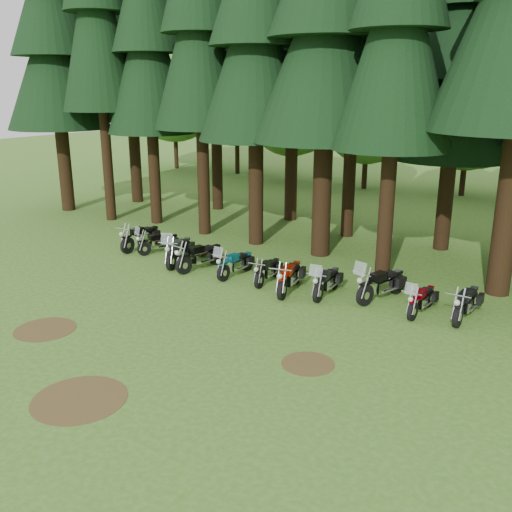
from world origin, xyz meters
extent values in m
plane|color=#396C1B|center=(0.00, 0.00, 0.00)|extent=(120.00, 120.00, 0.00)
cylinder|color=black|center=(-16.20, 9.28, 2.76)|extent=(0.73, 0.73, 5.51)
cone|color=black|center=(-16.20, 9.28, 8.04)|extent=(5.49, 5.49, 6.89)
cylinder|color=black|center=(-12.29, 8.98, 3.39)|extent=(0.52, 0.52, 6.77)
cone|color=black|center=(-12.29, 8.98, 9.88)|extent=(3.92, 3.92, 8.47)
cylinder|color=black|center=(-9.78, 9.82, 2.76)|extent=(0.58, 0.58, 5.53)
cone|color=black|center=(-9.78, 9.82, 8.06)|extent=(4.32, 4.32, 6.91)
cylinder|color=black|center=(-6.29, 9.51, 2.99)|extent=(0.58, 0.58, 5.99)
cone|color=black|center=(-6.29, 9.51, 8.73)|extent=(4.32, 4.32, 7.49)
cylinder|color=black|center=(-3.21, 9.40, 2.78)|extent=(0.66, 0.66, 5.57)
cone|color=black|center=(-3.21, 9.40, 8.12)|extent=(4.95, 4.95, 6.96)
cylinder|color=black|center=(0.07, 9.44, 2.85)|extent=(0.77, 0.77, 5.70)
cone|color=black|center=(0.07, 9.44, 8.31)|extent=(5.81, 5.81, 7.12)
cylinder|color=black|center=(3.43, 8.02, 2.85)|extent=(0.55, 0.55, 5.71)
cone|color=black|center=(3.43, 8.02, 8.32)|extent=(4.15, 4.15, 7.14)
cylinder|color=black|center=(7.37, 8.76, 3.31)|extent=(0.80, 0.80, 6.62)
cylinder|color=black|center=(-14.68, 13.25, 2.93)|extent=(0.67, 0.67, 5.87)
cone|color=black|center=(-14.68, 13.25, 8.55)|extent=(5.00, 5.00, 7.33)
cylinder|color=black|center=(-9.26, 14.35, 2.76)|extent=(0.60, 0.60, 5.53)
cone|color=black|center=(-9.26, 14.35, 8.06)|extent=(4.52, 4.52, 6.91)
cylinder|color=black|center=(-4.38, 14.40, 2.78)|extent=(0.65, 0.65, 5.55)
cone|color=black|center=(-4.38, 14.40, 8.10)|extent=(4.85, 4.85, 6.94)
cylinder|color=black|center=(-0.37, 12.94, 2.76)|extent=(0.58, 0.58, 5.52)
cone|color=black|center=(-0.37, 12.94, 8.05)|extent=(4.35, 4.35, 6.90)
cylinder|color=black|center=(4.04, 13.25, 2.35)|extent=(0.66, 0.66, 4.70)
cone|color=black|center=(4.04, 13.25, 6.85)|extent=(4.94, 4.94, 5.87)
cone|color=black|center=(4.04, 13.25, 9.62)|extent=(3.95, 3.95, 4.96)
cylinder|color=black|center=(-22.46, 25.50, 1.67)|extent=(0.36, 0.36, 3.33)
sphere|color=#3B6C2B|center=(-22.46, 25.50, 6.11)|extent=(7.78, 7.78, 7.78)
sphere|color=#3B6C2B|center=(-21.12, 24.61, 5.33)|extent=(5.55, 5.55, 5.55)
cylinder|color=black|center=(-16.34, 26.00, 1.65)|extent=(0.36, 0.36, 3.29)
sphere|color=#3B6C2B|center=(-16.34, 26.00, 6.04)|extent=(7.69, 7.69, 7.69)
sphere|color=#3B6C2B|center=(-15.02, 25.12, 5.27)|extent=(5.49, 5.49, 5.49)
cylinder|color=black|center=(-10.73, 24.98, 1.40)|extent=(0.36, 0.36, 2.80)
sphere|color=#3B6C2B|center=(-10.73, 24.98, 5.13)|extent=(6.53, 6.53, 6.53)
sphere|color=#3B6C2B|center=(-9.61, 24.23, 4.48)|extent=(4.67, 4.67, 4.67)
cylinder|color=black|center=(-4.99, 25.31, 1.27)|extent=(0.36, 0.36, 2.55)
sphere|color=#3B6C2B|center=(-4.99, 25.31, 4.67)|extent=(5.95, 5.95, 5.95)
sphere|color=#3B6C2B|center=(-3.97, 24.63, 4.08)|extent=(4.25, 4.25, 4.25)
cylinder|color=black|center=(1.32, 26.50, 1.23)|extent=(0.36, 0.36, 2.47)
sphere|color=#3B6C2B|center=(1.32, 26.50, 4.53)|extent=(5.76, 5.76, 5.76)
sphere|color=#3B6C2B|center=(2.30, 25.84, 3.95)|extent=(4.12, 4.12, 4.12)
cylinder|color=#4C3D1E|center=(-3.00, -2.00, 0.01)|extent=(1.80, 1.80, 0.01)
cylinder|color=#4C3D1E|center=(4.50, 0.50, 0.01)|extent=(1.40, 1.40, 0.01)
cylinder|color=#4C3D1E|center=(1.00, -4.00, 0.01)|extent=(2.20, 2.20, 0.01)
cylinder|color=black|center=(-6.80, 4.94, 0.36)|extent=(0.18, 0.73, 0.72)
cylinder|color=black|center=(-6.88, 6.63, 0.36)|extent=(0.18, 0.73, 0.72)
cube|color=silver|center=(-6.84, 5.84, 0.46)|extent=(0.34, 0.78, 0.37)
cube|color=black|center=(-6.83, 5.59, 0.85)|extent=(0.35, 0.61, 0.26)
cube|color=black|center=(-6.85, 6.09, 0.81)|extent=(0.35, 0.61, 0.13)
cylinder|color=black|center=(-6.01, 5.13, 0.30)|extent=(0.32, 0.61, 0.60)
cylinder|color=black|center=(-5.55, 6.47, 0.30)|extent=(0.32, 0.61, 0.60)
cube|color=silver|center=(-5.77, 5.85, 0.38)|extent=(0.45, 0.69, 0.31)
cube|color=black|center=(-5.84, 5.65, 0.71)|extent=(0.42, 0.56, 0.22)
cube|color=black|center=(-5.70, 6.04, 0.68)|extent=(0.42, 0.56, 0.11)
cube|color=silver|center=(-6.10, 4.87, 1.11)|extent=(0.40, 0.23, 0.36)
cylinder|color=black|center=(-3.73, 4.30, 0.36)|extent=(0.40, 0.74, 0.73)
cylinder|color=black|center=(-4.33, 5.91, 0.36)|extent=(0.40, 0.74, 0.73)
cube|color=silver|center=(-4.05, 5.16, 0.46)|extent=(0.56, 0.83, 0.38)
cube|color=#242329|center=(-3.96, 4.92, 0.86)|extent=(0.52, 0.68, 0.27)
cube|color=black|center=(-4.13, 5.40, 0.82)|extent=(0.52, 0.68, 0.13)
cube|color=silver|center=(-3.61, 3.99, 1.35)|extent=(0.48, 0.29, 0.44)
cylinder|color=black|center=(-2.99, 4.21, 0.35)|extent=(0.26, 0.72, 0.71)
cylinder|color=black|center=(-2.73, 5.85, 0.35)|extent=(0.26, 0.72, 0.71)
cube|color=silver|center=(-2.85, 5.08, 0.45)|extent=(0.41, 0.79, 0.36)
cube|color=black|center=(-2.89, 4.84, 0.83)|extent=(0.41, 0.63, 0.26)
cube|color=black|center=(-2.81, 5.33, 0.79)|extent=(0.41, 0.63, 0.13)
cylinder|color=black|center=(-1.25, 4.42, 0.32)|extent=(0.14, 0.64, 0.64)
cylinder|color=black|center=(-1.23, 5.92, 0.32)|extent=(0.14, 0.64, 0.64)
cube|color=silver|center=(-1.24, 5.22, 0.41)|extent=(0.28, 0.68, 0.33)
cube|color=#0D5973|center=(-1.25, 5.00, 0.76)|extent=(0.30, 0.54, 0.23)
cube|color=black|center=(-1.24, 5.44, 0.72)|extent=(0.30, 0.54, 0.12)
cube|color=silver|center=(-1.26, 4.13, 1.18)|extent=(0.41, 0.13, 0.38)
cylinder|color=black|center=(0.25, 4.54, 0.30)|extent=(0.22, 0.61, 0.60)
cylinder|color=black|center=(0.04, 5.93, 0.30)|extent=(0.22, 0.61, 0.60)
cube|color=silver|center=(0.14, 5.28, 0.38)|extent=(0.35, 0.67, 0.31)
cube|color=black|center=(0.17, 5.07, 0.71)|extent=(0.34, 0.53, 0.22)
cube|color=black|center=(0.11, 5.48, 0.67)|extent=(0.34, 0.53, 0.11)
cylinder|color=black|center=(1.51, 4.04, 0.36)|extent=(0.32, 0.73, 0.72)
cylinder|color=black|center=(1.10, 5.67, 0.36)|extent=(0.32, 0.73, 0.72)
cube|color=silver|center=(1.29, 4.91, 0.46)|extent=(0.48, 0.81, 0.37)
cube|color=#9C1405|center=(1.35, 4.66, 0.85)|extent=(0.46, 0.66, 0.26)
cube|color=black|center=(1.23, 5.15, 0.80)|extent=(0.46, 0.66, 0.13)
cylinder|color=black|center=(2.63, 4.50, 0.32)|extent=(0.21, 0.66, 0.65)
cylinder|color=black|center=(2.47, 6.01, 0.32)|extent=(0.21, 0.66, 0.65)
cube|color=silver|center=(2.54, 5.30, 0.41)|extent=(0.35, 0.71, 0.33)
cube|color=black|center=(2.57, 5.08, 0.77)|extent=(0.35, 0.57, 0.24)
cube|color=black|center=(2.52, 5.52, 0.73)|extent=(0.35, 0.57, 0.12)
cube|color=silver|center=(2.66, 4.20, 1.20)|extent=(0.42, 0.17, 0.39)
cylinder|color=black|center=(4.04, 5.10, 0.36)|extent=(0.34, 0.74, 0.73)
cylinder|color=black|center=(4.49, 6.75, 0.36)|extent=(0.34, 0.74, 0.73)
cube|color=silver|center=(4.28, 5.98, 0.46)|extent=(0.50, 0.82, 0.37)
cube|color=black|center=(4.21, 5.74, 0.86)|extent=(0.48, 0.67, 0.26)
cube|color=black|center=(4.34, 6.22, 0.81)|extent=(0.48, 0.67, 0.13)
cube|color=silver|center=(3.95, 4.79, 1.34)|extent=(0.48, 0.26, 0.44)
cylinder|color=black|center=(5.75, 4.78, 0.30)|extent=(0.15, 0.61, 0.60)
cylinder|color=black|center=(5.80, 6.19, 0.30)|extent=(0.15, 0.61, 0.60)
cube|color=silver|center=(5.78, 5.53, 0.38)|extent=(0.28, 0.65, 0.31)
cube|color=#71000C|center=(5.77, 5.32, 0.71)|extent=(0.29, 0.51, 0.22)
cube|color=black|center=(5.79, 5.74, 0.67)|extent=(0.29, 0.51, 0.11)
cube|color=silver|center=(5.74, 4.51, 1.11)|extent=(0.39, 0.13, 0.36)
cylinder|color=black|center=(7.04, 5.05, 0.34)|extent=(0.15, 0.68, 0.68)
cylinder|color=black|center=(7.05, 6.65, 0.34)|extent=(0.15, 0.68, 0.68)
cube|color=silver|center=(7.04, 5.90, 0.43)|extent=(0.29, 0.72, 0.35)
cube|color=black|center=(7.04, 5.66, 0.81)|extent=(0.31, 0.57, 0.25)
cube|color=black|center=(7.05, 6.13, 0.76)|extent=(0.31, 0.57, 0.12)
camera|label=1|loc=(10.91, -11.29, 6.98)|focal=40.00mm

